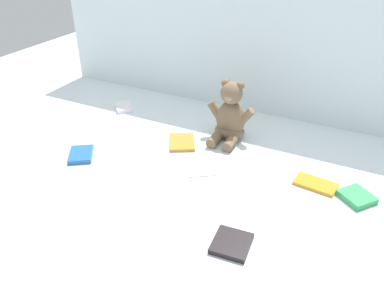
{
  "coord_description": "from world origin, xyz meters",
  "views": [
    {
      "loc": [
        0.51,
        -1.09,
        0.75
      ],
      "look_at": [
        0.01,
        -0.1,
        0.1
      ],
      "focal_mm": 36.42,
      "sensor_mm": 36.0,
      "label": 1
    }
  ],
  "objects_px": {
    "book_case_4": "(81,155)",
    "book_case_2": "(232,243)",
    "book_case_1": "(315,184)",
    "book_case_5": "(124,107)",
    "teddy_bear": "(230,117)",
    "book_case_3": "(201,170)",
    "book_case_0": "(182,142)",
    "book_case_6": "(357,197)"
  },
  "relations": [
    {
      "from": "book_case_4",
      "to": "book_case_2",
      "type": "bearing_deg",
      "value": 131.57
    },
    {
      "from": "book_case_1",
      "to": "book_case_5",
      "type": "distance_m",
      "value": 0.91
    },
    {
      "from": "book_case_5",
      "to": "book_case_1",
      "type": "bearing_deg",
      "value": -54.95
    },
    {
      "from": "teddy_bear",
      "to": "book_case_2",
      "type": "height_order",
      "value": "teddy_bear"
    },
    {
      "from": "book_case_4",
      "to": "teddy_bear",
      "type": "bearing_deg",
      "value": -172.41
    },
    {
      "from": "book_case_3",
      "to": "book_case_2",
      "type": "bearing_deg",
      "value": -175.52
    },
    {
      "from": "book_case_0",
      "to": "book_case_4",
      "type": "height_order",
      "value": "book_case_4"
    },
    {
      "from": "book_case_0",
      "to": "book_case_1",
      "type": "bearing_deg",
      "value": -34.37
    },
    {
      "from": "book_case_1",
      "to": "book_case_5",
      "type": "relative_size",
      "value": 1.3
    },
    {
      "from": "book_case_0",
      "to": "book_case_3",
      "type": "height_order",
      "value": "book_case_0"
    },
    {
      "from": "book_case_0",
      "to": "book_case_5",
      "type": "bearing_deg",
      "value": 128.22
    },
    {
      "from": "book_case_2",
      "to": "book_case_4",
      "type": "relative_size",
      "value": 0.94
    },
    {
      "from": "teddy_bear",
      "to": "book_case_1",
      "type": "distance_m",
      "value": 0.42
    },
    {
      "from": "book_case_5",
      "to": "book_case_2",
      "type": "bearing_deg",
      "value": -79.57
    },
    {
      "from": "teddy_bear",
      "to": "book_case_6",
      "type": "height_order",
      "value": "teddy_bear"
    },
    {
      "from": "teddy_bear",
      "to": "book_case_4",
      "type": "relative_size",
      "value": 2.12
    },
    {
      "from": "teddy_bear",
      "to": "book_case_3",
      "type": "xyz_separation_m",
      "value": [
        0.01,
        -0.26,
        -0.08
      ]
    },
    {
      "from": "teddy_bear",
      "to": "book_case_6",
      "type": "xyz_separation_m",
      "value": [
        0.5,
        -0.19,
        -0.08
      ]
    },
    {
      "from": "book_case_0",
      "to": "book_case_6",
      "type": "xyz_separation_m",
      "value": [
        0.64,
        -0.06,
        0.0
      ]
    },
    {
      "from": "teddy_bear",
      "to": "book_case_3",
      "type": "height_order",
      "value": "teddy_bear"
    },
    {
      "from": "teddy_bear",
      "to": "book_case_1",
      "type": "xyz_separation_m",
      "value": [
        0.37,
        -0.17,
        -0.08
      ]
    },
    {
      "from": "book_case_1",
      "to": "book_case_3",
      "type": "bearing_deg",
      "value": -68.82
    },
    {
      "from": "book_case_0",
      "to": "book_case_3",
      "type": "relative_size",
      "value": 1.39
    },
    {
      "from": "book_case_0",
      "to": "teddy_bear",
      "type": "bearing_deg",
      "value": 12.87
    },
    {
      "from": "book_case_3",
      "to": "teddy_bear",
      "type": "bearing_deg",
      "value": -32.73
    },
    {
      "from": "teddy_bear",
      "to": "book_case_5",
      "type": "bearing_deg",
      "value": 174.99
    },
    {
      "from": "book_case_2",
      "to": "book_case_5",
      "type": "relative_size",
      "value": 1.02
    },
    {
      "from": "book_case_0",
      "to": "book_case_3",
      "type": "distance_m",
      "value": 0.2
    },
    {
      "from": "book_case_0",
      "to": "book_case_6",
      "type": "distance_m",
      "value": 0.64
    },
    {
      "from": "book_case_4",
      "to": "book_case_5",
      "type": "height_order",
      "value": "same"
    },
    {
      "from": "book_case_2",
      "to": "book_case_3",
      "type": "bearing_deg",
      "value": 123.7
    },
    {
      "from": "book_case_1",
      "to": "teddy_bear",
      "type": "bearing_deg",
      "value": -108.03
    },
    {
      "from": "book_case_1",
      "to": "book_case_3",
      "type": "relative_size",
      "value": 1.41
    },
    {
      "from": "book_case_5",
      "to": "book_case_6",
      "type": "height_order",
      "value": "book_case_6"
    },
    {
      "from": "book_case_2",
      "to": "book_case_3",
      "type": "height_order",
      "value": "book_case_2"
    },
    {
      "from": "book_case_2",
      "to": "book_case_3",
      "type": "xyz_separation_m",
      "value": [
        -0.22,
        0.28,
        -0.0
      ]
    },
    {
      "from": "book_case_1",
      "to": "book_case_4",
      "type": "height_order",
      "value": "book_case_4"
    },
    {
      "from": "book_case_1",
      "to": "book_case_3",
      "type": "height_order",
      "value": "book_case_1"
    },
    {
      "from": "book_case_1",
      "to": "book_case_3",
      "type": "distance_m",
      "value": 0.38
    },
    {
      "from": "book_case_2",
      "to": "book_case_5",
      "type": "height_order",
      "value": "book_case_5"
    },
    {
      "from": "book_case_2",
      "to": "book_case_5",
      "type": "bearing_deg",
      "value": 137.85
    },
    {
      "from": "book_case_0",
      "to": "book_case_2",
      "type": "height_order",
      "value": "book_case_2"
    }
  ]
}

